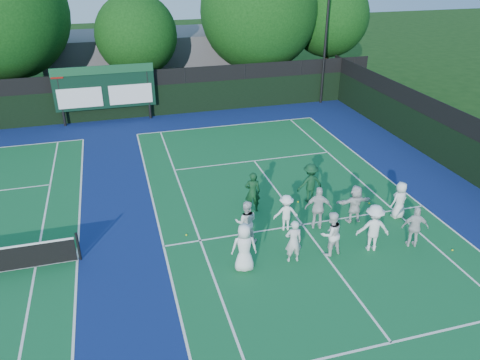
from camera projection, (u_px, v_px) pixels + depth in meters
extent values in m
plane|color=#13340E|center=(312.00, 239.00, 17.64)|extent=(120.00, 120.00, 0.00)
cube|color=navy|center=(149.00, 249.00, 17.04)|extent=(34.00, 32.00, 0.01)
cube|color=#135F30|center=(302.00, 225.00, 18.50)|extent=(10.97, 23.77, 0.00)
cube|color=white|center=(228.00, 126.00, 28.72)|extent=(10.97, 0.08, 0.00)
cube|color=white|center=(164.00, 246.00, 17.16)|extent=(0.08, 23.77, 0.00)
cube|color=white|center=(422.00, 206.00, 19.83)|extent=(0.08, 23.77, 0.00)
cube|color=white|center=(200.00, 241.00, 17.49)|extent=(0.08, 23.77, 0.00)
cube|color=white|center=(394.00, 210.00, 19.49)|extent=(0.08, 23.77, 0.00)
cube|color=white|center=(391.00, 343.00, 12.99)|extent=(8.23, 0.08, 0.00)
cube|color=white|center=(254.00, 161.00, 24.00)|extent=(8.23, 0.08, 0.00)
cube|color=white|center=(302.00, 225.00, 18.49)|extent=(0.08, 12.80, 0.00)
cube|color=white|center=(77.00, 260.00, 16.42)|extent=(0.08, 23.77, 0.00)
cube|color=white|center=(36.00, 266.00, 16.09)|extent=(0.08, 23.77, 0.00)
cube|color=black|center=(123.00, 103.00, 29.50)|extent=(34.00, 0.08, 2.00)
cube|color=black|center=(121.00, 80.00, 28.83)|extent=(34.00, 0.05, 1.00)
cylinder|color=black|center=(61.00, 98.00, 27.95)|extent=(0.16, 0.16, 3.50)
cylinder|color=black|center=(148.00, 92.00, 29.21)|extent=(0.16, 0.16, 3.50)
cube|color=black|center=(105.00, 88.00, 28.38)|extent=(6.00, 0.15, 2.60)
cube|color=#154B2A|center=(102.00, 70.00, 27.80)|extent=(6.00, 0.05, 0.50)
cube|color=white|center=(80.00, 98.00, 28.15)|extent=(2.60, 0.04, 1.20)
cube|color=white|center=(131.00, 94.00, 28.88)|extent=(2.60, 0.04, 1.20)
cube|color=maroon|center=(56.00, 74.00, 27.21)|extent=(0.70, 0.04, 0.50)
cube|color=#59595E|center=(168.00, 58.00, 36.91)|extent=(18.00, 6.00, 4.00)
cylinder|color=black|center=(326.00, 29.00, 30.74)|extent=(0.16, 0.16, 10.00)
cylinder|color=black|center=(78.00, 247.00, 16.21)|extent=(0.10, 0.10, 1.10)
cylinder|color=black|center=(18.00, 87.00, 30.67)|extent=(0.44, 0.44, 3.18)
sphere|color=#0C360E|center=(2.00, 14.00, 28.61)|extent=(8.02, 8.02, 8.02)
sphere|color=#0C360E|center=(16.00, 26.00, 29.37)|extent=(5.61, 5.61, 5.61)
cylinder|color=black|center=(141.00, 84.00, 32.75)|extent=(0.44, 0.44, 2.54)
sphere|color=#0C360E|center=(136.00, 35.00, 31.26)|extent=(5.45, 5.45, 5.45)
sphere|color=#0C360E|center=(146.00, 42.00, 31.91)|extent=(3.81, 3.81, 3.81)
cylinder|color=black|center=(258.00, 74.00, 34.80)|extent=(0.44, 0.44, 2.67)
sphere|color=#0C360E|center=(259.00, 12.00, 32.82)|extent=(8.24, 8.24, 8.24)
sphere|color=#0C360E|center=(265.00, 23.00, 33.60)|extent=(5.77, 5.77, 5.77)
cylinder|color=black|center=(325.00, 67.00, 36.04)|extent=(0.44, 0.44, 3.07)
sphere|color=#0C360E|center=(329.00, 17.00, 34.39)|extent=(5.78, 5.78, 5.78)
sphere|color=#0C360E|center=(334.00, 24.00, 35.05)|extent=(4.05, 4.05, 4.05)
sphere|color=yellow|center=(253.00, 263.00, 16.20)|extent=(0.07, 0.07, 0.07)
sphere|color=yellow|center=(298.00, 202.00, 20.11)|extent=(0.07, 0.07, 0.07)
sphere|color=yellow|center=(452.00, 250.00, 16.91)|extent=(0.07, 0.07, 0.07)
sphere|color=yellow|center=(186.00, 235.00, 17.80)|extent=(0.07, 0.07, 0.07)
sphere|color=yellow|center=(369.00, 203.00, 19.99)|extent=(0.07, 0.07, 0.07)
imported|color=white|center=(244.00, 247.00, 15.58)|extent=(0.95, 0.70, 1.77)
imported|color=silver|center=(293.00, 241.00, 16.03)|extent=(0.63, 0.44, 1.63)
imported|color=white|center=(331.00, 234.00, 16.40)|extent=(0.92, 0.77, 1.70)
imported|color=white|center=(373.00, 228.00, 16.63)|extent=(1.30, 0.96, 1.81)
imported|color=silver|center=(415.00, 227.00, 16.86)|extent=(1.02, 0.69, 1.61)
imported|color=silver|center=(246.00, 222.00, 17.08)|extent=(0.97, 0.84, 1.70)
imported|color=white|center=(286.00, 213.00, 17.90)|extent=(1.03, 0.68, 1.48)
imported|color=silver|center=(318.00, 208.00, 17.94)|extent=(1.12, 0.75, 1.76)
imported|color=silver|center=(355.00, 204.00, 18.41)|extent=(1.49, 0.53, 1.58)
imported|color=white|center=(400.00, 200.00, 18.70)|extent=(0.86, 0.67, 1.56)
imported|color=#0F391C|center=(253.00, 192.00, 19.10)|extent=(0.71, 0.53, 1.76)
imported|color=#103C20|center=(310.00, 183.00, 19.85)|extent=(1.18, 0.73, 1.75)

